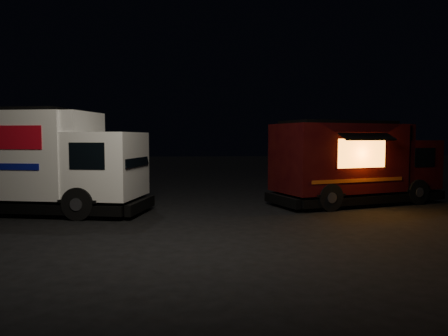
% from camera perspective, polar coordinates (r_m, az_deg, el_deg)
% --- Properties ---
extents(ground, '(80.00, 80.00, 0.00)m').
position_cam_1_polar(ground, '(12.51, -1.74, -6.35)').
color(ground, black).
rests_on(ground, ground).
extents(white_truck, '(7.21, 3.82, 3.11)m').
position_cam_1_polar(white_truck, '(14.30, -23.65, 0.89)').
color(white_truck, silver).
rests_on(white_truck, ground).
extents(red_truck, '(6.39, 3.93, 2.79)m').
position_cam_1_polar(red_truck, '(15.53, 16.94, 0.69)').
color(red_truck, '#3B0C0A').
rests_on(red_truck, ground).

